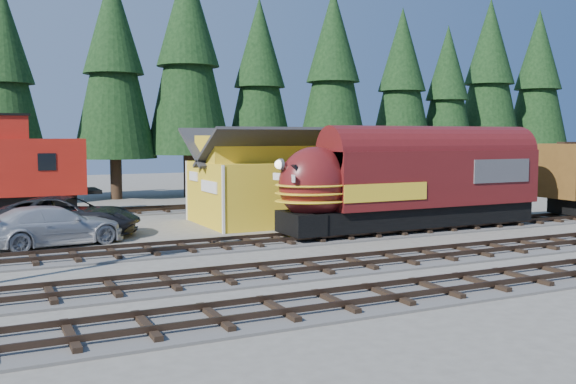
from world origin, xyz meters
name	(u,v)px	position (x,y,z in m)	size (l,w,h in m)	color
ground	(416,249)	(0.00, 0.00, 0.00)	(120.00, 120.00, 0.00)	#6B665B
track_siding	(518,222)	(10.00, 4.00, 0.06)	(68.00, 3.20, 0.33)	#4C4947
track_spur	(102,214)	(-10.00, 18.00, 0.06)	(32.00, 3.20, 0.33)	#4C4947
depot	(304,169)	(0.00, 10.50, 2.96)	(12.80, 7.00, 5.30)	gold
conifer_backdrop	(296,74)	(6.55, 24.50, 9.80)	(82.06, 22.16, 16.44)	black
locomotive	(406,185)	(2.38, 4.00, 2.37)	(14.71, 2.92, 4.00)	black
pickup_truck_a	(66,216)	(-13.07, 10.09, 0.97)	(3.23, 7.00, 1.94)	black
pickup_truck_b	(53,226)	(-13.90, 7.58, 0.89)	(2.49, 6.13, 1.78)	#B4B6BC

